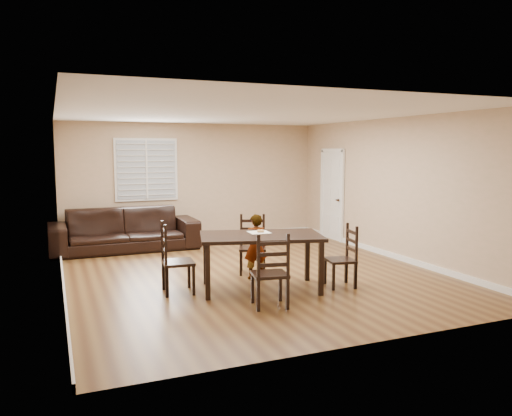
# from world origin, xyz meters

# --- Properties ---
(ground) EXTENTS (7.00, 7.00, 0.00)m
(ground) POSITION_xyz_m (0.00, 0.00, 0.00)
(ground) COLOR brown
(ground) RESTS_ON ground
(room) EXTENTS (6.04, 7.04, 2.72)m
(room) POSITION_xyz_m (0.04, 0.18, 1.81)
(room) COLOR tan
(room) RESTS_ON ground
(dining_table) EXTENTS (1.98, 1.42, 0.84)m
(dining_table) POSITION_xyz_m (-0.23, -1.10, 0.75)
(dining_table) COLOR black
(dining_table) RESTS_ON ground
(chair_near) EXTENTS (0.57, 0.55, 0.99)m
(chair_near) POSITION_xyz_m (0.07, -0.02, 0.45)
(chair_near) COLOR black
(chair_near) RESTS_ON ground
(chair_far) EXTENTS (0.52, 0.50, 1.01)m
(chair_far) POSITION_xyz_m (-0.46, -2.01, 0.46)
(chair_far) COLOR black
(chair_far) RESTS_ON ground
(chair_left) EXTENTS (0.48, 0.51, 1.05)m
(chair_left) POSITION_xyz_m (-1.55, -0.78, 0.48)
(chair_left) COLOR black
(chair_left) RESTS_ON ground
(chair_right) EXTENTS (0.48, 0.50, 0.96)m
(chair_right) POSITION_xyz_m (1.07, -1.44, 0.43)
(chair_right) COLOR black
(chair_right) RESTS_ON ground
(child) EXTENTS (0.40, 0.28, 1.06)m
(child) POSITION_xyz_m (-0.07, -0.48, 0.53)
(child) COLOR gray
(child) RESTS_ON ground
(napkin) EXTENTS (0.33, 0.33, 0.00)m
(napkin) POSITION_xyz_m (-0.18, -0.91, 0.84)
(napkin) COLOR beige
(napkin) RESTS_ON dining_table
(donut) EXTENTS (0.11, 0.11, 0.04)m
(donut) POSITION_xyz_m (-0.16, -0.92, 0.86)
(donut) COLOR #AF7B3F
(donut) RESTS_ON napkin
(sofa) EXTENTS (2.99, 1.19, 0.87)m
(sofa) POSITION_xyz_m (-1.71, 2.70, 0.44)
(sofa) COLOR black
(sofa) RESTS_ON ground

